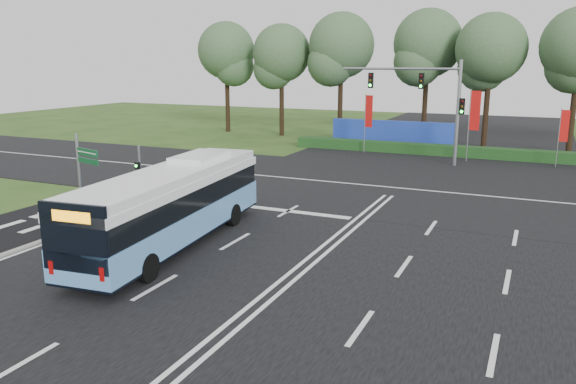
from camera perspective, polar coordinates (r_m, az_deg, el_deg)
The scene contains 15 objects.
ground at distance 20.62m, azimuth 2.67°, elevation -6.33°, with size 120.00×120.00×0.00m, color #254717.
road_main at distance 20.61m, azimuth 2.67°, elevation -6.27°, with size 20.00×120.00×0.04m, color black.
road_cross at distance 31.67m, azimuth 10.74°, elevation 0.41°, with size 120.00×14.00×0.05m, color black.
bike_path at distance 25.69m, azimuth -27.08°, elevation -3.78°, with size 5.00×18.00×0.06m, color black.
kerb_strip at distance 23.89m, azimuth -23.46°, elevation -4.54°, with size 0.25×18.00×0.12m, color gray.
city_bus at distance 21.51m, azimuth -11.64°, elevation -1.30°, with size 3.43×11.28×3.19m.
pedestrian_signal at distance 27.78m, azimuth -14.84°, elevation 1.81°, with size 0.26×0.40×2.98m.
street_sign at distance 24.59m, azimuth -20.08°, elevation 2.11°, with size 1.50×0.49×3.97m.
banner_flag_left at distance 43.40m, azimuth 8.11°, elevation 7.78°, with size 0.65×0.23×4.50m.
banner_flag_mid at distance 40.97m, azimuth 18.30°, elevation 7.41°, with size 0.74×0.16×5.05m.
banner_flag_right at distance 41.10m, azimuth 26.16°, elevation 5.77°, with size 0.58×0.07×3.90m.
traffic_light_gantry at distance 39.27m, azimuth 14.35°, elevation 9.49°, with size 8.41×0.28×7.00m.
hedge at distance 43.66m, azimuth 14.71°, elevation 4.15°, with size 22.00×1.20×0.80m, color #153A16.
blue_hoarding at distance 46.80m, azimuth 10.45°, elevation 5.80°, with size 10.00×0.30×2.20m, color #213FB4.
eucalyptus_row at distance 48.89m, azimuth 16.99°, elevation 14.03°, with size 48.02×8.75×11.82m.
Camera 1 is at (7.14, -18.09, 6.84)m, focal length 35.00 mm.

